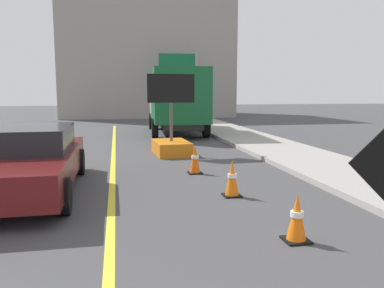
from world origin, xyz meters
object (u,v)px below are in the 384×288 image
object	(u,v)px
arrow_board_trailer	(171,140)
traffic_cone_near_sign	(297,218)
box_truck	(177,99)
traffic_cone_mid_lane	(232,178)
pickup_car	(27,160)
highway_guide_sign	(185,73)
traffic_cone_far_lane	(195,159)

from	to	relation	value
arrow_board_trailer	traffic_cone_near_sign	distance (m)	8.11
box_truck	traffic_cone_mid_lane	xyz separation A→B (m)	(-0.72, -12.13, -1.38)
pickup_car	highway_guide_sign	bearing A→B (deg)	70.77
traffic_cone_far_lane	arrow_board_trailer	bearing A→B (deg)	93.04
box_truck	traffic_cone_far_lane	distance (m)	9.93
box_truck	traffic_cone_mid_lane	bearing A→B (deg)	-93.38
box_truck	traffic_cone_near_sign	xyz separation A→B (m)	(-0.51, -14.64, -1.40)
arrow_board_trailer	box_truck	size ratio (longest dim) A/B	0.38
pickup_car	highway_guide_sign	distance (m)	20.94
traffic_cone_mid_lane	traffic_cone_far_lane	world-z (taller)	traffic_cone_far_lane
highway_guide_sign	traffic_cone_far_lane	xyz separation A→B (m)	(-2.99, -18.38, -3.05)
pickup_car	traffic_cone_near_sign	bearing A→B (deg)	-39.80
box_truck	traffic_cone_near_sign	bearing A→B (deg)	-92.01
arrow_board_trailer	traffic_cone_far_lane	distance (m)	3.24
pickup_car	traffic_cone_near_sign	size ratio (longest dim) A/B	7.30
traffic_cone_mid_lane	traffic_cone_near_sign	bearing A→B (deg)	-85.39
pickup_car	box_truck	bearing A→B (deg)	66.14
traffic_cone_near_sign	traffic_cone_far_lane	xyz separation A→B (m)	(-0.50, 4.85, 0.03)
highway_guide_sign	box_truck	bearing A→B (deg)	-102.91
highway_guide_sign	traffic_cone_near_sign	size ratio (longest dim) A/B	7.09
pickup_car	highway_guide_sign	size ratio (longest dim) A/B	1.03
box_truck	traffic_cone_far_lane	world-z (taller)	box_truck
highway_guide_sign	traffic_cone_far_lane	bearing A→B (deg)	-99.23
box_truck	pickup_car	distance (m)	12.08
traffic_cone_far_lane	box_truck	bearing A→B (deg)	84.06
arrow_board_trailer	traffic_cone_far_lane	size ratio (longest dim) A/B	3.54
box_truck	traffic_cone_near_sign	world-z (taller)	box_truck
traffic_cone_near_sign	highway_guide_sign	bearing A→B (deg)	83.90
traffic_cone_near_sign	traffic_cone_mid_lane	distance (m)	2.52
arrow_board_trailer	traffic_cone_far_lane	bearing A→B (deg)	-86.96
pickup_car	traffic_cone_far_lane	xyz separation A→B (m)	(3.85, 1.22, -0.32)
highway_guide_sign	pickup_car	bearing A→B (deg)	-109.23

